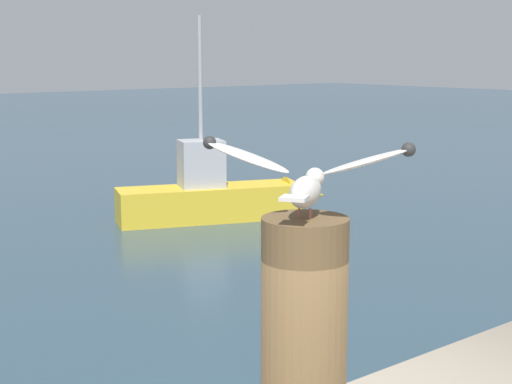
% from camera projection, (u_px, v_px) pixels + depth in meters
% --- Properties ---
extents(mooring_post, '(0.29, 0.29, 0.95)m').
position_uv_depth(mooring_post, '(304.00, 357.00, 2.58)').
color(mooring_post, brown).
rests_on(mooring_post, harbor_quay).
extents(seagull, '(0.47, 0.62, 0.26)m').
position_uv_depth(seagull, '(306.00, 178.00, 2.48)').
color(seagull, '#C66960').
rests_on(seagull, mooring_post).
extents(boat_yellow, '(4.16, 2.32, 3.91)m').
position_uv_depth(boat_yellow, '(225.00, 195.00, 15.04)').
color(boat_yellow, yellow).
rests_on(boat_yellow, ground_plane).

